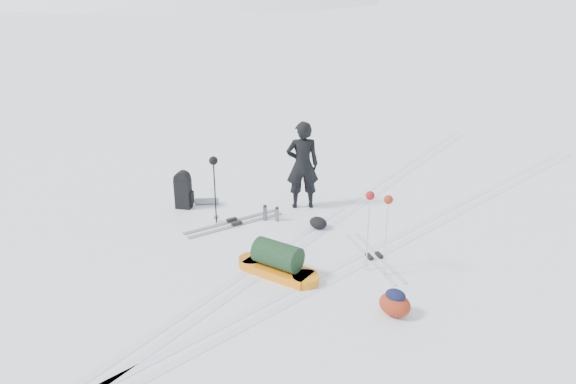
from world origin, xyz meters
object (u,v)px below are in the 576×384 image
(skier, at_px, (302,165))
(ski_poles_black, at_px, (214,169))
(pulk_sled, at_px, (278,262))
(expedition_rucksack, at_px, (186,191))

(skier, xyz_separation_m, ski_poles_black, (-0.84, -1.64, 0.19))
(skier, distance_m, pulk_sled, 2.88)
(skier, xyz_separation_m, expedition_rucksack, (-1.84, -1.50, -0.54))
(pulk_sled, height_order, ski_poles_black, ski_poles_black)
(skier, distance_m, expedition_rucksack, 2.43)
(pulk_sled, xyz_separation_m, ski_poles_black, (-2.20, 0.80, 0.88))
(skier, height_order, ski_poles_black, skier)
(expedition_rucksack, height_order, ski_poles_black, ski_poles_black)
(skier, relative_size, pulk_sled, 1.20)
(pulk_sled, bearing_deg, skier, 114.15)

